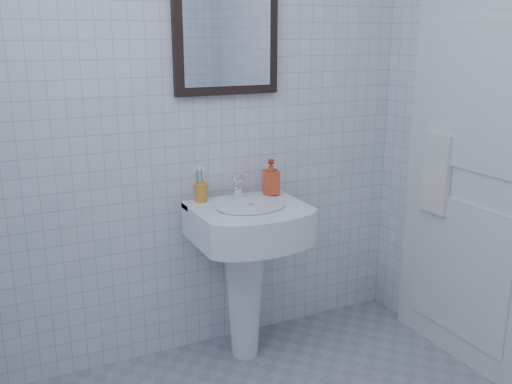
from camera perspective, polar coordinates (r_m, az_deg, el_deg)
wall_back at (r=2.61m, az=-6.35°, el=9.76°), size 2.20×0.02×2.50m
washbasin at (r=2.65m, az=-0.98°, el=-6.32°), size 0.51×0.37×0.78m
faucet at (r=2.64m, az=-1.86°, el=0.36°), size 0.05×0.11×0.12m
toothbrush_cup at (r=2.59m, az=-5.53°, el=-0.05°), size 0.09×0.09×0.09m
soap_dispenser at (r=2.71m, az=1.51°, el=1.54°), size 0.09×0.09×0.17m
wall_mirror at (r=2.64m, az=-2.98°, el=16.40°), size 0.50×0.04×0.62m
bathroom_door at (r=2.71m, az=21.07°, el=3.66°), size 0.04×0.80×2.00m
towel_ring at (r=2.81m, az=18.16°, el=5.36°), size 0.01×0.18×0.18m
hand_towel at (r=2.83m, az=17.57°, el=1.76°), size 0.03×0.16×0.38m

